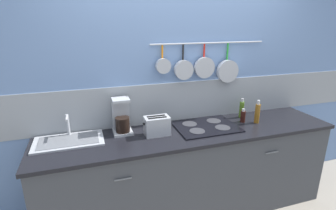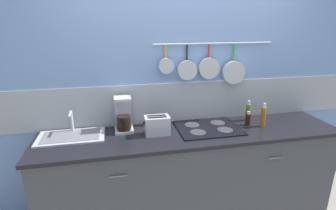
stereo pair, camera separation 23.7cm
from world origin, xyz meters
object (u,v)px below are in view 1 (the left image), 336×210
coffee_maker (122,119)px  bottle_olive_oil (258,113)px  bottle_sesame_oil (243,116)px  toaster (157,126)px  bottle_cooking_wine (242,109)px

coffee_maker → bottle_olive_oil: bearing=-8.3°
coffee_maker → bottle_sesame_oil: size_ratio=2.31×
bottle_olive_oil → toaster: bearing=178.0°
bottle_cooking_wine → bottle_sesame_oil: bearing=-116.4°
bottle_sesame_oil → bottle_olive_oil: 0.15m
bottle_sesame_oil → bottle_olive_oil: (0.13, -0.07, 0.04)m
bottle_sesame_oil → bottle_cooking_wine: size_ratio=0.67×
toaster → bottle_cooking_wine: bearing=8.9°
coffee_maker → bottle_olive_oil: (1.38, -0.20, -0.03)m
toaster → bottle_olive_oil: bottle_olive_oil is taller
toaster → bottle_cooking_wine: size_ratio=1.14×
bottle_sesame_oil → bottle_cooking_wine: 0.15m
toaster → bottle_olive_oil: size_ratio=1.01×
coffee_maker → toaster: size_ratio=1.36×
coffee_maker → bottle_olive_oil: size_ratio=1.37×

